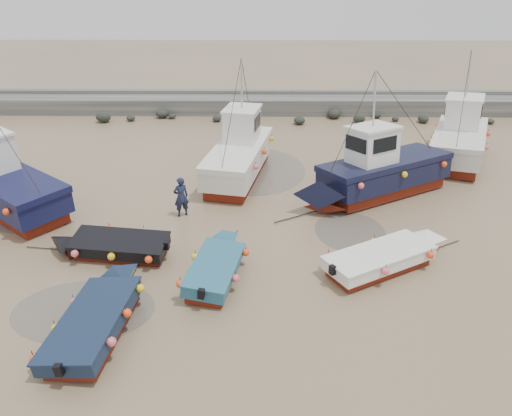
# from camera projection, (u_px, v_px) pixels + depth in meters

# --- Properties ---
(ground) EXTENTS (120.00, 120.00, 0.00)m
(ground) POSITION_uv_depth(u_px,v_px,m) (199.00, 272.00, 19.12)
(ground) COLOR #8C6D51
(ground) RESTS_ON ground
(seawall) EXTENTS (60.00, 4.92, 1.50)m
(seawall) POSITION_uv_depth(u_px,v_px,m) (232.00, 105.00, 38.48)
(seawall) COLOR slate
(seawall) RESTS_ON ground
(puddle_a) EXTENTS (4.88, 4.88, 0.01)m
(puddle_a) POSITION_uv_depth(u_px,v_px,m) (84.00, 310.00, 17.06)
(puddle_a) COLOR #5B5348
(puddle_a) RESTS_ON ground
(puddle_b) EXTENTS (3.10, 3.10, 0.01)m
(puddle_b) POSITION_uv_depth(u_px,v_px,m) (350.00, 231.00, 21.98)
(puddle_b) COLOR #5B5348
(puddle_b) RESTS_ON ground
(puddle_c) EXTENTS (3.43, 3.43, 0.01)m
(puddle_c) POSITION_uv_depth(u_px,v_px,m) (28.00, 222.00, 22.73)
(puddle_c) COLOR #5B5348
(puddle_c) RESTS_ON ground
(puddle_d) EXTENTS (5.89, 5.89, 0.01)m
(puddle_d) POSITION_uv_depth(u_px,v_px,m) (254.00, 169.00, 28.37)
(puddle_d) COLOR #5B5348
(puddle_d) RESTS_ON ground
(dinghy_1) EXTENTS (2.71, 6.65, 1.43)m
(dinghy_1) POSITION_uv_depth(u_px,v_px,m) (99.00, 316.00, 15.94)
(dinghy_1) COLOR maroon
(dinghy_1) RESTS_ON ground
(dinghy_2) EXTENTS (2.50, 5.63, 1.43)m
(dinghy_2) POSITION_uv_depth(u_px,v_px,m) (216.00, 264.00, 18.62)
(dinghy_2) COLOR maroon
(dinghy_2) RESTS_ON ground
(dinghy_3) EXTENTS (6.20, 4.05, 1.43)m
(dinghy_3) POSITION_uv_depth(u_px,v_px,m) (387.00, 256.00, 19.16)
(dinghy_3) COLOR maroon
(dinghy_3) RESTS_ON ground
(dinghy_4) EXTENTS (6.15, 2.30, 1.43)m
(dinghy_4) POSITION_uv_depth(u_px,v_px,m) (112.00, 243.00, 19.98)
(dinghy_4) COLOR maroon
(dinghy_4) RESTS_ON ground
(cabin_boat_0) EXTENTS (8.85, 7.49, 6.22)m
(cabin_boat_0) POSITION_uv_depth(u_px,v_px,m) (0.00, 181.00, 23.57)
(cabin_boat_0) COLOR maroon
(cabin_boat_0) RESTS_ON ground
(cabin_boat_1) EXTENTS (4.08, 10.26, 6.22)m
(cabin_boat_1) POSITION_uv_depth(u_px,v_px,m) (241.00, 151.00, 27.23)
(cabin_boat_1) COLOR maroon
(cabin_boat_1) RESTS_ON ground
(cabin_boat_2) EXTENTS (9.26, 6.19, 6.22)m
(cabin_boat_2) POSITION_uv_depth(u_px,v_px,m) (377.00, 172.00, 24.57)
(cabin_boat_2) COLOR maroon
(cabin_boat_2) RESTS_ON ground
(cabin_boat_3) EXTENTS (5.59, 9.37, 6.22)m
(cabin_boat_3) POSITION_uv_depth(u_px,v_px,m) (462.00, 136.00, 29.38)
(cabin_boat_3) COLOR maroon
(cabin_boat_3) RESTS_ON ground
(person) EXTENTS (0.84, 0.73, 1.93)m
(person) POSITION_uv_depth(u_px,v_px,m) (182.00, 215.00, 23.31)
(person) COLOR #181F39
(person) RESTS_ON ground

